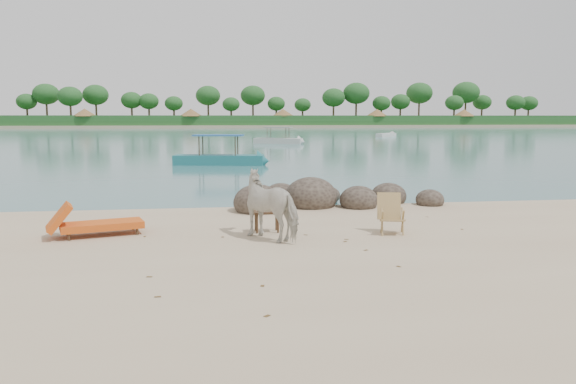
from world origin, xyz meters
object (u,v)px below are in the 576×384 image
lounge_chair (102,222)px  boat_near (219,140)px  cow (273,206)px  boulders (319,199)px  side_table (267,223)px  deck_chair (393,215)px

lounge_chair → boat_near: 20.10m
cow → boat_near: 20.71m
boulders → lounge_chair: size_ratio=2.88×
side_table → boat_near: bearing=90.7°
side_table → deck_chair: size_ratio=0.66×
cow → boat_near: bearing=-127.2°
cow → lounge_chair: 3.99m
boulders → side_table: bearing=-118.1°
cow → side_table: (-0.08, 0.66, -0.51)m
boulders → boat_near: size_ratio=1.12×
lounge_chair → deck_chair: (6.66, -0.83, 0.13)m
boulders → lounge_chair: (-5.78, -3.53, 0.11)m
cow → boat_near: size_ratio=0.31×
cow → lounge_chair: cow is taller
deck_chair → boat_near: boat_near is taller
cow → side_table: 0.84m
boulders → boat_near: 16.58m
boat_near → cow: bearing=-77.4°
boulders → boat_near: bearing=99.5°
deck_chair → side_table: bearing=-179.3°
lounge_chair → side_table: bearing=-19.3°
boat_near → lounge_chair: bearing=-88.5°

